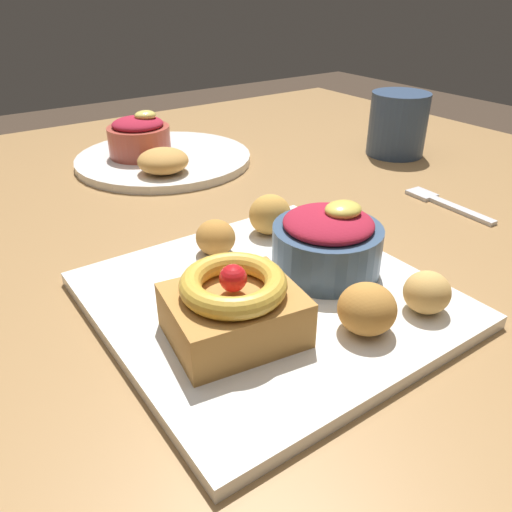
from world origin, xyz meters
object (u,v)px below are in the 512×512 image
Objects in this scene: berry_ramekin at (327,242)px; coffee_mug at (398,124)px; fritter_front at (427,292)px; back_ramekin at (139,137)px; front_plate at (269,299)px; cake_slice at (234,306)px; fritter_middle at (270,214)px; fritter_extra at (367,309)px; back_plate at (164,159)px; fritter_back at (216,237)px; back_pastry at (163,161)px; fork at (443,203)px.

berry_ramekin is 0.42m from coffee_mug.
fritter_front is 0.51m from back_ramekin.
front_plate is 0.13m from fritter_front.
fritter_front is at bearing -22.87° from cake_slice.
coffee_mug is at bearing -28.62° from back_ramekin.
cake_slice is at bearing -135.02° from fritter_middle.
front_plate is at bearing -126.58° from fritter_middle.
fritter_extra reaches higher than back_plate.
back_plate is at bearing 70.74° from cake_slice.
back_ramekin is (0.07, 0.33, 0.01)m from fritter_back.
front_plate is 0.43m from back_ramekin.
cake_slice is at bearing -150.60° from front_plate.
berry_ramekin reaches higher than fritter_extra.
fritter_extra is (0.03, -0.17, 0.00)m from fritter_back.
berry_ramekin is 2.59× the size of fritter_front.
fritter_front is 0.19m from fritter_middle.
back_plate is 0.08m from back_pastry.
front_plate is 2.20× the size of fork.
fritter_front is at bearing -87.45° from back_ramekin.
fritter_middle is at bearing -89.30° from back_ramekin.
front_plate is at bearing 102.05° from fork.
front_plate is 0.48m from coffee_mug.
front_plate is 7.18× the size of fritter_front.
back_ramekin is at bearing 86.64° from back_pastry.
back_plate is 2.86× the size of back_ramekin.
back_plate is 2.11× the size of fork.
fritter_extra is (0.03, -0.08, 0.03)m from front_plate.
fritter_extra is at bearing -112.83° from berry_ramekin.
cake_slice reaches higher than fritter_front.
fritter_middle is 0.18m from fritter_extra.
fritter_extra is 0.47× the size of coffee_mug.
berry_ramekin and back_ramekin have the same top height.
front_plate is 2.99× the size of back_ramekin.
back_plate is (0.03, 0.40, -0.04)m from berry_ramekin.
fritter_back is 0.57× the size of back_pastry.
fritter_extra is at bearing -94.14° from back_ramekin.
fritter_extra is 0.50m from coffee_mug.
fritter_extra is (-0.04, -0.09, -0.01)m from berry_ramekin.
cake_slice is at bearing -115.06° from fritter_back.
berry_ramekin is at bearing 104.19° from fork.
back_ramekin reaches higher than back_plate.
back_ramekin reaches higher than fritter_back.
fritter_extra is 0.49× the size of back_ramekin.
fritter_front is at bearing -63.89° from fritter_back.
back_ramekin is at bearing 35.95° from fork.
coffee_mug reaches higher than fritter_front.
fritter_middle is 1.12× the size of fritter_back.
cake_slice reaches higher than fritter_back.
fritter_middle reaches higher than front_plate.
back_ramekin is 1.31× the size of back_pastry.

